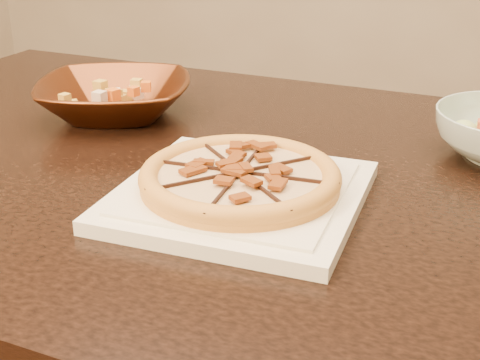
{
  "coord_description": "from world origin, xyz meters",
  "views": [
    {
      "loc": [
        0.31,
        -1.0,
        1.11
      ],
      "look_at": [
        0.07,
        -0.3,
        0.78
      ],
      "focal_mm": 50.0,
      "sensor_mm": 36.0,
      "label": 1
    }
  ],
  "objects_px": {
    "plate": "(240,195)",
    "pizza": "(240,177)",
    "dining_table": "(208,222)",
    "bronze_bowl": "(115,98)"
  },
  "relations": [
    {
      "from": "dining_table",
      "to": "pizza",
      "type": "xyz_separation_m",
      "value": [
        0.09,
        -0.12,
        0.14
      ]
    },
    {
      "from": "pizza",
      "to": "bronze_bowl",
      "type": "height_order",
      "value": "bronze_bowl"
    },
    {
      "from": "dining_table",
      "to": "pizza",
      "type": "bearing_deg",
      "value": -53.2
    },
    {
      "from": "dining_table",
      "to": "plate",
      "type": "bearing_deg",
      "value": -53.19
    },
    {
      "from": "plate",
      "to": "bronze_bowl",
      "type": "bearing_deg",
      "value": 140.44
    },
    {
      "from": "plate",
      "to": "pizza",
      "type": "distance_m",
      "value": 0.02
    },
    {
      "from": "dining_table",
      "to": "pizza",
      "type": "relative_size",
      "value": 5.96
    },
    {
      "from": "plate",
      "to": "pizza",
      "type": "xyz_separation_m",
      "value": [
        -0.0,
        0.0,
        0.02
      ]
    },
    {
      "from": "dining_table",
      "to": "pizza",
      "type": "distance_m",
      "value": 0.21
    },
    {
      "from": "plate",
      "to": "pizza",
      "type": "height_order",
      "value": "pizza"
    }
  ]
}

